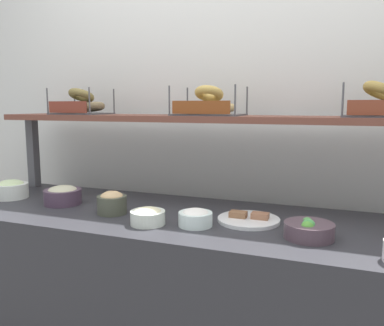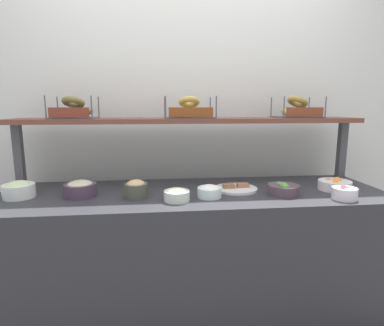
# 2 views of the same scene
# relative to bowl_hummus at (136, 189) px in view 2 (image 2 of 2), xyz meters

# --- Properties ---
(ground_plane) EXTENTS (8.00, 8.00, 0.00)m
(ground_plane) POSITION_rel_bowl_hummus_xyz_m (0.34, 0.08, -0.90)
(ground_plane) COLOR #595651
(back_wall) EXTENTS (3.51, 0.06, 2.40)m
(back_wall) POSITION_rel_bowl_hummus_xyz_m (0.34, 0.63, 0.30)
(back_wall) COLOR silver
(back_wall) RESTS_ON ground_plane
(deli_counter) EXTENTS (2.31, 0.70, 0.85)m
(deli_counter) POSITION_rel_bowl_hummus_xyz_m (0.34, 0.08, -0.48)
(deli_counter) COLOR #2D2D33
(deli_counter) RESTS_ON ground_plane
(shelf_riser_left) EXTENTS (0.05, 0.05, 0.40)m
(shelf_riser_left) POSITION_rel_bowl_hummus_xyz_m (-0.76, 0.35, 0.15)
(shelf_riser_left) COLOR #4C4C51
(shelf_riser_left) RESTS_ON deli_counter
(shelf_riser_right) EXTENTS (0.05, 0.05, 0.40)m
(shelf_riser_right) POSITION_rel_bowl_hummus_xyz_m (1.43, 0.35, 0.15)
(shelf_riser_right) COLOR #4C4C51
(shelf_riser_right) RESTS_ON deli_counter
(upper_shelf) EXTENTS (2.27, 0.32, 0.03)m
(upper_shelf) POSITION_rel_bowl_hummus_xyz_m (0.34, 0.35, 0.36)
(upper_shelf) COLOR brown
(upper_shelf) RESTS_ON shelf_riser_left
(bowl_hummus) EXTENTS (0.13, 0.13, 0.10)m
(bowl_hummus) POSITION_rel_bowl_hummus_xyz_m (0.00, 0.00, 0.00)
(bowl_hummus) COLOR #484C3C
(bowl_hummus) RESTS_ON deli_counter
(bowl_beet_salad) EXTENTS (0.13, 0.13, 0.08)m
(bowl_beet_salad) POSITION_rel_bowl_hummus_xyz_m (1.15, -0.16, -0.02)
(bowl_beet_salad) COLOR white
(bowl_beet_salad) RESTS_ON deli_counter
(bowl_cream_cheese) EXTENTS (0.14, 0.14, 0.07)m
(bowl_cream_cheese) POSITION_rel_bowl_hummus_xyz_m (0.41, -0.04, -0.02)
(bowl_cream_cheese) COLOR white
(bowl_cream_cheese) RESTS_ON deli_counter
(bowl_potato_salad) EXTENTS (0.14, 0.14, 0.07)m
(bowl_potato_salad) POSITION_rel_bowl_hummus_xyz_m (0.22, -0.09, -0.02)
(bowl_potato_salad) COLOR silver
(bowl_potato_salad) RESTS_ON deli_counter
(bowl_fruit_salad) EXTENTS (0.20, 0.20, 0.08)m
(bowl_fruit_salad) POSITION_rel_bowl_hummus_xyz_m (1.21, 0.04, -0.02)
(bowl_fruit_salad) COLOR white
(bowl_fruit_salad) RESTS_ON deli_counter
(bowl_tuna_salad) EXTENTS (0.18, 0.18, 0.09)m
(bowl_tuna_salad) POSITION_rel_bowl_hummus_xyz_m (-0.32, 0.06, -0.01)
(bowl_tuna_salad) COLOR #4A3649
(bowl_tuna_salad) RESTS_ON deli_counter
(bowl_veggie_mix) EXTENTS (0.18, 0.18, 0.07)m
(bowl_veggie_mix) POSITION_rel_bowl_hummus_xyz_m (0.85, -0.03, -0.02)
(bowl_veggie_mix) COLOR #4F3C46
(bowl_veggie_mix) RESTS_ON deli_counter
(bowl_scallion_spread) EXTENTS (0.17, 0.17, 0.10)m
(bowl_scallion_spread) POSITION_rel_bowl_hummus_xyz_m (-0.66, 0.07, -0.00)
(bowl_scallion_spread) COLOR silver
(bowl_scallion_spread) RESTS_ON deli_counter
(serving_plate_white) EXTENTS (0.26, 0.26, 0.04)m
(serving_plate_white) POSITION_rel_bowl_hummus_xyz_m (0.60, 0.09, -0.04)
(serving_plate_white) COLOR white
(serving_plate_white) RESTS_ON deli_counter
(serving_spoon_near_plate) EXTENTS (0.04, 0.18, 0.01)m
(serving_spoon_near_plate) POSITION_rel_bowl_hummus_xyz_m (0.86, 0.16, -0.04)
(serving_spoon_near_plate) COLOR #B7B7BC
(serving_spoon_near_plate) RESTS_ON deli_counter
(bagel_basket_poppy) EXTENTS (0.28, 0.25, 0.15)m
(bagel_basket_poppy) POSITION_rel_bowl_hummus_xyz_m (-0.40, 0.35, 0.43)
(bagel_basket_poppy) COLOR #4C4C51
(bagel_basket_poppy) RESTS_ON upper_shelf
(bagel_basket_sesame) EXTENTS (0.33, 0.25, 0.15)m
(bagel_basket_sesame) POSITION_rel_bowl_hummus_xyz_m (0.33, 0.35, 0.43)
(bagel_basket_sesame) COLOR #4C4C51
(bagel_basket_sesame) RESTS_ON upper_shelf
(bagel_basket_everything) EXTENTS (0.29, 0.24, 0.16)m
(bagel_basket_everything) POSITION_rel_bowl_hummus_xyz_m (1.08, 0.35, 0.43)
(bagel_basket_everything) COLOR #4C4C51
(bagel_basket_everything) RESTS_ON upper_shelf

